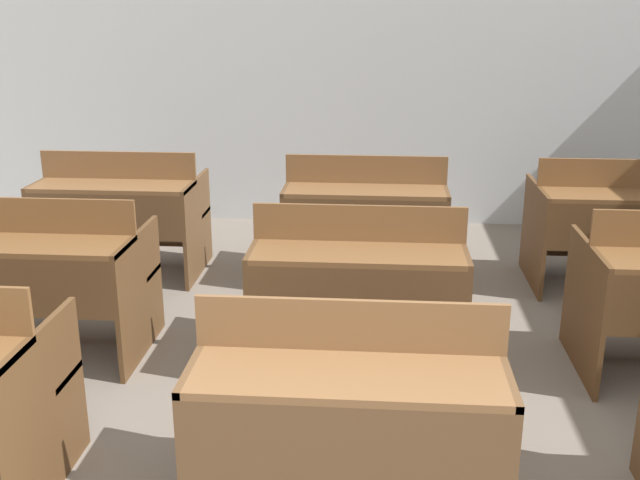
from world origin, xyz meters
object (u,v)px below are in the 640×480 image
object	(u,v)px
bench_second_center	(358,284)
bench_third_left	(121,211)
bench_third_right	(617,222)
bench_second_left	(40,274)
bench_third_center	(365,216)
bench_front_center	(349,411)

from	to	relation	value
bench_second_center	bench_third_left	xyz separation A→B (m)	(-1.83, 1.39, 0.00)
bench_third_left	bench_third_right	bearing A→B (deg)	0.10
bench_second_left	bench_third_center	distance (m)	2.31
bench_second_left	bench_third_center	world-z (taller)	same
bench_second_left	bench_second_center	bearing A→B (deg)	-0.27
bench_front_center	bench_second_left	world-z (taller)	same
bench_second_left	bench_second_center	xyz separation A→B (m)	(1.84, -0.01, 0.00)
bench_second_left	bench_third_right	world-z (taller)	same
bench_second_center	bench_second_left	bearing A→B (deg)	179.73
bench_front_center	bench_third_center	bearing A→B (deg)	89.94
bench_second_center	bench_third_left	distance (m)	2.30
bench_third_left	bench_third_center	bearing A→B (deg)	-0.05
bench_front_center	bench_second_left	distance (m)	2.30
bench_front_center	bench_third_center	world-z (taller)	same
bench_second_center	bench_third_right	world-z (taller)	same
bench_third_center	bench_third_right	bearing A→B (deg)	0.25
bench_second_left	bench_front_center	bearing A→B (deg)	-36.56
bench_front_center	bench_second_left	size ratio (longest dim) A/B	1.00
bench_third_center	bench_third_right	world-z (taller)	same
bench_third_center	bench_third_right	size ratio (longest dim) A/B	1.00
bench_third_right	bench_third_left	bearing A→B (deg)	-179.90
bench_front_center	bench_third_left	bearing A→B (deg)	123.71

